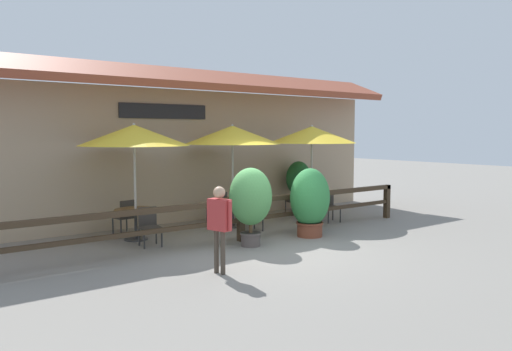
# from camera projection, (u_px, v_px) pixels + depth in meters

# --- Properties ---
(ground_plane) EXTENTS (60.00, 60.00, 0.00)m
(ground_plane) POSITION_uv_depth(u_px,v_px,m) (270.00, 250.00, 10.44)
(ground_plane) COLOR gray
(building_facade) EXTENTS (14.28, 1.49, 4.23)m
(building_facade) POSITION_uv_depth(u_px,v_px,m) (176.00, 143.00, 13.52)
(building_facade) COLOR tan
(building_facade) RESTS_ON ground
(patio_railing) EXTENTS (10.40, 0.14, 0.95)m
(patio_railing) POSITION_uv_depth(u_px,v_px,m) (241.00, 210.00, 11.22)
(patio_railing) COLOR #3D2D1E
(patio_railing) RESTS_ON ground
(patio_umbrella_near) EXTENTS (2.49, 2.49, 2.66)m
(patio_umbrella_near) POSITION_uv_depth(u_px,v_px,m) (134.00, 135.00, 11.20)
(patio_umbrella_near) COLOR #B7B2A8
(patio_umbrella_near) RESTS_ON ground
(dining_table_near) EXTENTS (0.97, 0.97, 0.71)m
(dining_table_near) POSITION_uv_depth(u_px,v_px,m) (136.00, 215.00, 11.35)
(dining_table_near) COLOR brown
(dining_table_near) RESTS_ON ground
(chair_near_streetside) EXTENTS (0.47, 0.47, 0.83)m
(chair_near_streetside) POSITION_uv_depth(u_px,v_px,m) (149.00, 225.00, 10.75)
(chair_near_streetside) COLOR #332D28
(chair_near_streetside) RESTS_ON ground
(chair_near_wallside) EXTENTS (0.48, 0.48, 0.83)m
(chair_near_wallside) POSITION_uv_depth(u_px,v_px,m) (125.00, 215.00, 12.00)
(chair_near_wallside) COLOR #332D28
(chair_near_wallside) RESTS_ON ground
(patio_umbrella_middle) EXTENTS (2.49, 2.49, 2.66)m
(patio_umbrella_middle) POSITION_uv_depth(u_px,v_px,m) (232.00, 135.00, 12.79)
(patio_umbrella_middle) COLOR #B7B2A8
(patio_umbrella_middle) RESTS_ON ground
(dining_table_middle) EXTENTS (0.97, 0.97, 0.71)m
(dining_table_middle) POSITION_uv_depth(u_px,v_px,m) (233.00, 205.00, 12.95)
(dining_table_middle) COLOR brown
(dining_table_middle) RESTS_ON ground
(chair_middle_streetside) EXTENTS (0.44, 0.44, 0.83)m
(chair_middle_streetside) POSITION_uv_depth(u_px,v_px,m) (251.00, 212.00, 12.44)
(chair_middle_streetside) COLOR #332D28
(chair_middle_streetside) RESTS_ON ground
(chair_middle_wallside) EXTENTS (0.50, 0.50, 0.83)m
(chair_middle_wallside) POSITION_uv_depth(u_px,v_px,m) (218.00, 206.00, 13.52)
(chair_middle_wallside) COLOR #332D28
(chair_middle_wallside) RESTS_ON ground
(patio_umbrella_far) EXTENTS (2.49, 2.49, 2.66)m
(patio_umbrella_far) POSITION_uv_depth(u_px,v_px,m) (312.00, 135.00, 14.08)
(patio_umbrella_far) COLOR #B7B2A8
(patio_umbrella_far) RESTS_ON ground
(dining_table_far) EXTENTS (0.97, 0.97, 0.71)m
(dining_table_far) POSITION_uv_depth(u_px,v_px,m) (311.00, 199.00, 14.23)
(dining_table_far) COLOR brown
(dining_table_far) RESTS_ON ground
(chair_far_streetside) EXTENTS (0.51, 0.51, 0.83)m
(chair_far_streetside) POSITION_uv_depth(u_px,v_px,m) (329.00, 205.00, 13.70)
(chair_far_streetside) COLOR #332D28
(chair_far_streetside) RESTS_ON ground
(chair_far_wallside) EXTENTS (0.48, 0.48, 0.83)m
(chair_far_wallside) POSITION_uv_depth(u_px,v_px,m) (296.00, 200.00, 14.81)
(chair_far_wallside) COLOR #332D28
(chair_far_wallside) RESTS_ON ground
(potted_plant_small_flowering) EXTENTS (0.98, 0.88, 1.61)m
(potted_plant_small_flowering) POSITION_uv_depth(u_px,v_px,m) (310.00, 201.00, 11.70)
(potted_plant_small_flowering) COLOR brown
(potted_plant_small_flowering) RESTS_ON ground
(potted_plant_corner_fern) EXTENTS (0.96, 0.86, 1.70)m
(potted_plant_corner_fern) POSITION_uv_depth(u_px,v_px,m) (251.00, 199.00, 10.69)
(potted_plant_corner_fern) COLOR #564C47
(potted_plant_corner_fern) RESTS_ON ground
(potted_plant_tall_tropical) EXTENTS (0.81, 0.73, 1.55)m
(potted_plant_tall_tropical) POSITION_uv_depth(u_px,v_px,m) (299.00, 181.00, 15.56)
(potted_plant_tall_tropical) COLOR #9E4C33
(potted_plant_tall_tropical) RESTS_ON ground
(pedestrian) EXTENTS (0.29, 0.52, 1.53)m
(pedestrian) POSITION_uv_depth(u_px,v_px,m) (219.00, 218.00, 8.57)
(pedestrian) COLOR #42382D
(pedestrian) RESTS_ON ground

